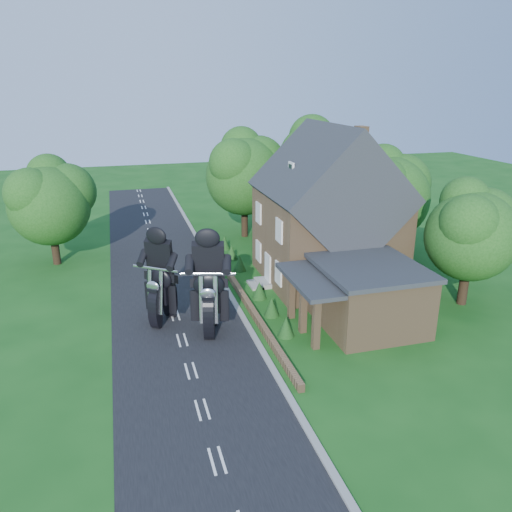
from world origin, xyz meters
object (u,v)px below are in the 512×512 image
object	(u,v)px
motorcycle_lead	(210,318)
motorcycle_follow	(163,309)
house	(328,216)
annex	(365,294)
garden_wall	(240,291)

from	to	relation	value
motorcycle_lead	motorcycle_follow	world-z (taller)	motorcycle_lead
house	motorcycle_follow	xyz separation A→B (m)	(-11.19, -3.68, -3.51)
annex	motorcycle_lead	xyz separation A→B (m)	(-8.28, 1.27, -0.90)
motorcycle_lead	motorcycle_follow	bearing A→B (deg)	-23.45
garden_wall	motorcycle_lead	world-z (taller)	motorcycle_lead
house	motorcycle_lead	xyz separation A→B (m)	(-8.90, -5.53, -3.47)
motorcycle_follow	garden_wall	bearing A→B (deg)	-115.63
motorcycle_follow	motorcycle_lead	bearing A→B (deg)	177.10
garden_wall	annex	distance (m)	8.19
house	motorcycle_lead	world-z (taller)	house
motorcycle_lead	house	bearing A→B (deg)	-132.50
house	motorcycle_follow	bearing A→B (deg)	-161.81
house	annex	bearing A→B (deg)	-95.24
house	motorcycle_follow	distance (m)	12.29
annex	motorcycle_follow	size ratio (longest dim) A/B	3.96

